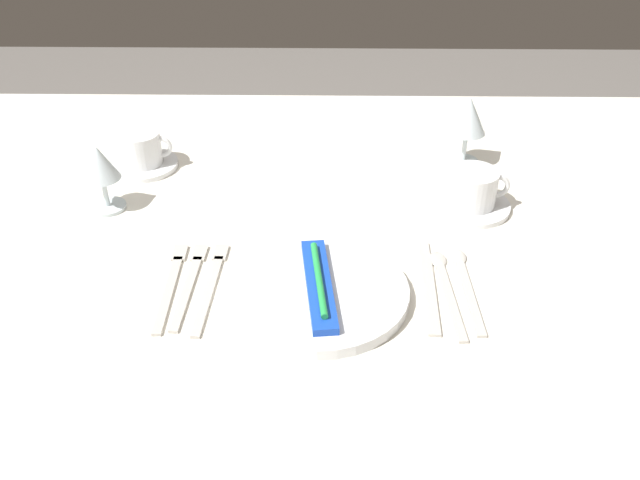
% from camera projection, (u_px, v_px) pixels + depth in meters
% --- Properties ---
extents(dining_table, '(1.80, 1.11, 0.74)m').
position_uv_depth(dining_table, '(335.00, 261.00, 1.24)').
color(dining_table, silver).
rests_on(dining_table, ground).
extents(dinner_plate, '(0.27, 0.27, 0.02)m').
position_uv_depth(dinner_plate, '(319.00, 292.00, 1.02)').
color(dinner_plate, white).
rests_on(dinner_plate, dining_table).
extents(toothbrush_package, '(0.06, 0.21, 0.02)m').
position_uv_depth(toothbrush_package, '(319.00, 284.00, 1.01)').
color(toothbrush_package, blue).
rests_on(toothbrush_package, dinner_plate).
extents(fork_outer, '(0.03, 0.22, 0.00)m').
position_uv_depth(fork_outer, '(211.00, 283.00, 1.05)').
color(fork_outer, beige).
rests_on(fork_outer, dining_table).
extents(fork_inner, '(0.03, 0.21, 0.00)m').
position_uv_depth(fork_inner, '(190.00, 282.00, 1.05)').
color(fork_inner, beige).
rests_on(fork_inner, dining_table).
extents(fork_salad, '(0.02, 0.21, 0.00)m').
position_uv_depth(fork_salad, '(171.00, 283.00, 1.05)').
color(fork_salad, beige).
rests_on(fork_salad, dining_table).
extents(dinner_knife, '(0.03, 0.22, 0.00)m').
position_uv_depth(dinner_knife, '(429.00, 288.00, 1.04)').
color(dinner_knife, beige).
rests_on(dinner_knife, dining_table).
extents(spoon_soup, '(0.03, 0.21, 0.01)m').
position_uv_depth(spoon_soup, '(445.00, 283.00, 1.05)').
color(spoon_soup, beige).
rests_on(spoon_soup, dining_table).
extents(spoon_dessert, '(0.03, 0.21, 0.01)m').
position_uv_depth(spoon_dessert, '(464.00, 279.00, 1.06)').
color(spoon_dessert, beige).
rests_on(spoon_dessert, dining_table).
extents(saucer_left, '(0.13, 0.13, 0.01)m').
position_uv_depth(saucer_left, '(144.00, 165.00, 1.35)').
color(saucer_left, white).
rests_on(saucer_left, dining_table).
extents(coffee_cup_left, '(0.10, 0.08, 0.06)m').
position_uv_depth(coffee_cup_left, '(142.00, 148.00, 1.33)').
color(coffee_cup_left, white).
rests_on(coffee_cup_left, saucer_left).
extents(saucer_right, '(0.14, 0.14, 0.01)m').
position_uv_depth(saucer_right, '(470.00, 205.00, 1.23)').
color(saucer_right, white).
rests_on(saucer_right, dining_table).
extents(coffee_cup_right, '(0.11, 0.09, 0.06)m').
position_uv_depth(coffee_cup_right, '(473.00, 188.00, 1.21)').
color(coffee_cup_right, white).
rests_on(coffee_cup_right, saucer_right).
extents(wine_glass_centre, '(0.07, 0.07, 0.14)m').
position_uv_depth(wine_glass_centre, '(468.00, 118.00, 1.31)').
color(wine_glass_centre, silver).
rests_on(wine_glass_centre, dining_table).
extents(wine_glass_left, '(0.06, 0.06, 0.12)m').
position_uv_depth(wine_glass_left, '(100.00, 167.00, 1.18)').
color(wine_glass_left, silver).
rests_on(wine_glass_left, dining_table).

